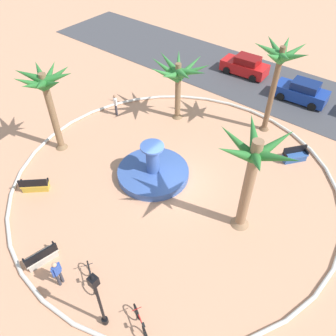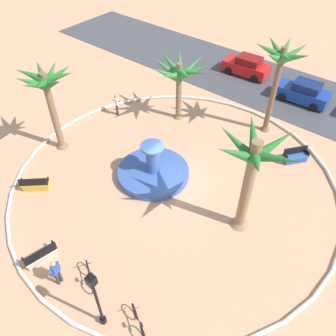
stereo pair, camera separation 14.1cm
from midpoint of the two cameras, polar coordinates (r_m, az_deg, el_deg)
name	(u,v)px [view 2 (the right image)]	position (r m, az deg, el deg)	size (l,w,h in m)	color
ground_plane	(174,182)	(20.61, 1.27, -2.36)	(80.00, 80.00, 0.00)	tan
plaza_curb	(174,181)	(20.54, 1.27, -2.16)	(19.18, 19.18, 0.20)	silver
street_asphalt	(279,89)	(30.67, 18.04, 12.43)	(48.00, 8.00, 0.03)	#424247
fountain	(153,171)	(20.81, -2.28, -0.58)	(4.33, 4.33, 2.35)	#38569E
palm_tree_near_fountain	(179,74)	(23.96, 2.07, 15.33)	(4.42, 4.28, 4.53)	brown
palm_tree_by_curb	(47,88)	(21.67, -19.32, 12.41)	(3.40, 3.44, 5.66)	brown
palm_tree_mid_plaza	(280,64)	(23.00, 18.33, 16.12)	(3.53, 3.51, 6.33)	brown
palm_tree_far_side	(252,167)	(15.92, 13.96, 0.17)	(3.98, 3.75, 5.91)	#8E6B4C
bench_east	(35,185)	(21.38, -20.99, -2.64)	(1.51, 1.46, 1.00)	gold
bench_west	(295,157)	(23.21, 20.55, 1.72)	(1.37, 1.58, 1.00)	#335BA8
bench_north	(41,256)	(18.05, -20.14, -13.60)	(0.82, 1.67, 1.00)	beige
lamppost	(96,297)	(14.17, -11.57, -20.20)	(0.32, 0.32, 3.82)	black
bicycle_red_frame	(90,276)	(16.80, -12.60, -17.15)	(1.52, 0.92, 0.94)	black
bicycle_by_lamppost	(139,322)	(15.57, -4.56, -24.18)	(1.56, 0.83, 0.94)	black
person_cyclist_photo	(56,271)	(16.66, -17.85, -16.02)	(0.25, 0.52, 1.67)	#33333D
person_pedestrian_stroll	(116,104)	(25.85, -8.40, 10.54)	(0.48, 0.33, 1.68)	#33333D
parked_car_leftmost	(247,66)	(31.77, 13.04, 16.14)	(4.09, 2.09, 1.67)	red
parked_car_second	(303,93)	(29.18, 21.66, 11.57)	(4.09, 2.10, 1.67)	navy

